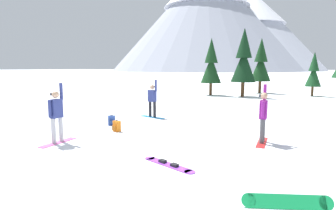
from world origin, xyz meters
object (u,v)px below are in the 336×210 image
loose_snowboard_near_right (168,164)px  pine_tree_broad (314,72)px  snowboarder_midground (263,115)px  pine_tree_leaning (261,63)px  pine_tree_slender (244,60)px  backpack_blue (112,121)px  backpack_orange (117,126)px  pine_tree_tall (211,64)px  snowboarder_foreground (56,115)px  loose_snowboard_far_spare (287,201)px  snowboarder_background (152,100)px

loose_snowboard_near_right → pine_tree_broad: 22.84m
snowboarder_midground → loose_snowboard_near_right: snowboarder_midground is taller
pine_tree_leaning → pine_tree_slender: size_ratio=0.92×
loose_snowboard_near_right → backpack_blue: (-4.73, 3.39, 0.19)m
backpack_orange → loose_snowboard_near_right: bearing=-33.8°
pine_tree_tall → pine_tree_leaning: bearing=50.7°
snowboarder_foreground → backpack_orange: bearing=73.0°
pine_tree_broad → snowboarder_foreground: bearing=-109.6°
loose_snowboard_far_spare → snowboarder_foreground: bearing=171.6°
snowboarder_midground → backpack_blue: snowboarder_midground is taller
backpack_orange → pine_tree_broad: pine_tree_broad is taller
loose_snowboard_near_right → pine_tree_leaning: pine_tree_leaning is taller
snowboarder_background → pine_tree_tall: pine_tree_tall is taller
snowboarder_midground → snowboarder_background: (-5.98, 2.46, -0.03)m
snowboarder_foreground → backpack_orange: 2.60m
loose_snowboard_far_spare → pine_tree_broad: 23.53m
snowboarder_midground → pine_tree_leaning: bearing=99.5°
snowboarder_midground → snowboarder_background: size_ratio=1.02×
loose_snowboard_far_spare → pine_tree_broad: (0.43, 23.43, 2.11)m
snowboarder_midground → pine_tree_broad: bearing=85.3°
loose_snowboard_near_right → pine_tree_tall: size_ratio=0.33×
loose_snowboard_near_right → backpack_blue: 5.83m
snowboarder_midground → pine_tree_leaning: size_ratio=0.36×
backpack_blue → loose_snowboard_far_spare: bearing=-29.3°
backpack_blue → pine_tree_slender: size_ratio=0.08×
snowboarder_foreground → pine_tree_leaning: bearing=82.6°
snowboarder_background → pine_tree_slender: pine_tree_slender is taller
snowboarder_foreground → pine_tree_slender: size_ratio=0.34×
snowboarder_foreground → loose_snowboard_far_spare: (7.51, -1.11, -0.88)m
loose_snowboard_far_spare → pine_tree_tall: 21.61m
snowboarder_foreground → backpack_blue: (-0.26, 3.25, -0.79)m
pine_tree_broad → pine_tree_tall: bearing=-157.1°
snowboarder_background → loose_snowboard_near_right: size_ratio=1.12×
snowboarder_background → backpack_orange: bearing=-84.3°
snowboarder_foreground → snowboarder_background: bearing=86.3°
pine_tree_broad → snowboarder_midground: bearing=-94.7°
snowboarder_foreground → pine_tree_leaning: size_ratio=0.37×
snowboarder_midground → backpack_orange: (-5.64, -1.01, -0.76)m
pine_tree_tall → pine_tree_slender: size_ratio=0.88×
snowboarder_midground → backpack_orange: 5.78m
snowboarder_midground → loose_snowboard_near_right: bearing=-118.3°
snowboarder_midground → pine_tree_broad: (1.57, 18.95, 1.26)m
pine_tree_broad → pine_tree_leaning: pine_tree_leaning is taller
loose_snowboard_near_right → loose_snowboard_far_spare: (3.03, -0.97, 0.11)m
pine_tree_tall → pine_tree_leaning: (3.81, 4.64, 0.14)m
snowboarder_background → pine_tree_leaning: 17.79m
snowboarder_background → backpack_blue: bearing=-103.9°
loose_snowboard_near_right → pine_tree_tall: (-5.24, 18.79, 2.94)m
backpack_orange → pine_tree_broad: bearing=70.1°
snowboarder_foreground → backpack_blue: 3.35m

